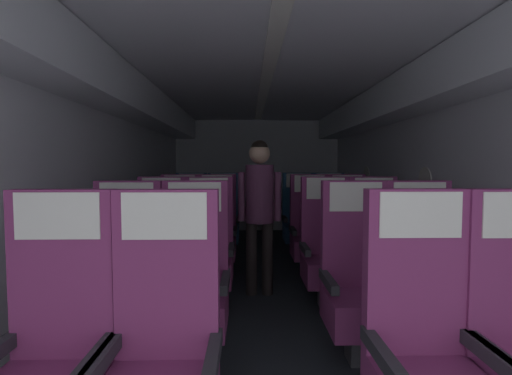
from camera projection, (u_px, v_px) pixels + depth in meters
ground at (266, 294)px, 3.78m from camera, size 3.48×7.79×0.02m
fuselage_shell at (266, 134)px, 3.94m from camera, size 3.36×7.44×2.24m
seat_a_left_window at (51, 361)px, 1.53m from camera, size 0.48×0.47×1.19m
seat_a_left_aisle at (162, 361)px, 1.52m from camera, size 0.48×0.47×1.19m
seat_a_right_window at (426, 357)px, 1.56m from camera, size 0.48×0.47×1.19m
seat_b_left_window at (124, 287)px, 2.46m from camera, size 0.48×0.47×1.19m
seat_b_left_aisle at (194, 286)px, 2.49m from camera, size 0.48×0.47×1.19m
seat_b_right_aisle at (423, 285)px, 2.50m from camera, size 0.48×0.47×1.19m
seat_b_right_window at (358, 285)px, 2.50m from camera, size 0.48×0.47×1.19m
seat_c_left_window at (160, 253)px, 3.43m from camera, size 0.48×0.47×1.19m
seat_c_left_aisle at (208, 252)px, 3.43m from camera, size 0.48×0.47×1.19m
seat_c_right_aisle at (376, 252)px, 3.45m from camera, size 0.48×0.47×1.19m
seat_c_right_window at (327, 252)px, 3.45m from camera, size 0.48×0.47×1.19m
seat_d_left_window at (179, 234)px, 4.35m from camera, size 0.48×0.47×1.19m
seat_d_left_aisle at (217, 234)px, 4.38m from camera, size 0.48×0.47×1.19m
seat_d_right_aisle at (348, 233)px, 4.41m from camera, size 0.48×0.47×1.19m
seat_d_right_window at (310, 233)px, 4.40m from camera, size 0.48×0.47×1.19m
seat_e_left_window at (191, 222)px, 5.32m from camera, size 0.48×0.47×1.19m
seat_e_left_aisle at (223, 222)px, 5.32m from camera, size 0.48×0.47×1.19m
seat_e_right_aisle at (330, 221)px, 5.34m from camera, size 0.48×0.47×1.19m
seat_e_right_window at (299, 221)px, 5.35m from camera, size 0.48×0.47×1.19m
flight_attendant at (260, 201)px, 3.69m from camera, size 0.43×0.28×1.54m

